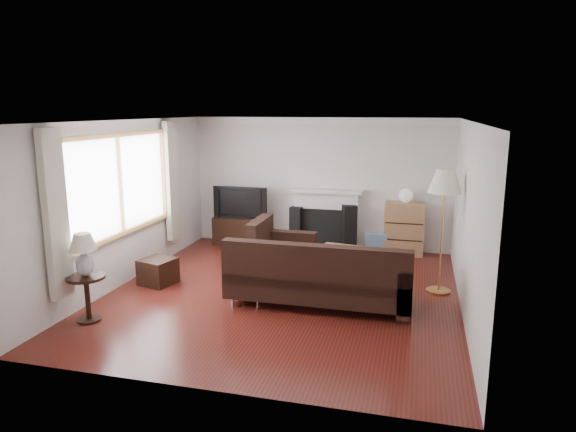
% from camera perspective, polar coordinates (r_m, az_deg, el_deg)
% --- Properties ---
extents(room, '(5.10, 5.60, 2.54)m').
position_cam_1_polar(room, '(7.30, -0.59, 0.68)').
color(room, '#551912').
rests_on(room, ground).
extents(window, '(0.12, 2.74, 1.54)m').
position_cam_1_polar(window, '(8.06, -18.08, 3.32)').
color(window, brown).
rests_on(window, room).
extents(curtain_near, '(0.10, 0.35, 2.10)m').
position_cam_1_polar(curtain_near, '(6.84, -24.43, 0.11)').
color(curtain_near, beige).
rests_on(curtain_near, room).
extents(curtain_far, '(0.10, 0.35, 2.10)m').
position_cam_1_polar(curtain_far, '(9.36, -12.80, 3.81)').
color(curtain_far, beige).
rests_on(curtain_far, room).
extents(fireplace, '(1.40, 0.26, 1.15)m').
position_cam_1_polar(fireplace, '(9.93, 4.21, -0.31)').
color(fireplace, white).
rests_on(fireplace, room).
extents(tv_stand, '(1.11, 0.50, 0.56)m').
position_cam_1_polar(tv_stand, '(10.25, -5.04, -1.64)').
color(tv_stand, black).
rests_on(tv_stand, ground).
extents(television, '(1.08, 0.14, 0.62)m').
position_cam_1_polar(television, '(10.13, -5.10, 1.61)').
color(television, black).
rests_on(television, tv_stand).
extents(speaker_left, '(0.25, 0.29, 0.80)m').
position_cam_1_polar(speaker_left, '(9.99, 0.98, -1.22)').
color(speaker_left, black).
rests_on(speaker_left, ground).
extents(speaker_right, '(0.34, 0.37, 0.89)m').
position_cam_1_polar(speaker_right, '(9.79, 6.76, -1.33)').
color(speaker_right, black).
rests_on(speaker_right, ground).
extents(bookshelf, '(0.71, 0.34, 0.98)m').
position_cam_1_polar(bookshelf, '(9.70, 12.77, -1.39)').
color(bookshelf, '#9E7049').
rests_on(bookshelf, ground).
extents(globe_lamp, '(0.25, 0.25, 0.25)m').
position_cam_1_polar(globe_lamp, '(9.58, 12.94, 2.21)').
color(globe_lamp, white).
rests_on(globe_lamp, bookshelf).
extents(sectional_sofa, '(2.72, 1.99, 0.88)m').
position_cam_1_polar(sectional_sofa, '(7.12, 3.54, -6.37)').
color(sectional_sofa, black).
rests_on(sectional_sofa, ground).
extents(coffee_table, '(1.17, 0.77, 0.42)m').
position_cam_1_polar(coffee_table, '(8.47, 7.04, -5.07)').
color(coffee_table, '#8C6043').
rests_on(coffee_table, ground).
extents(footstool, '(0.57, 0.57, 0.40)m').
position_cam_1_polar(footstool, '(8.22, -14.25, -5.99)').
color(footstool, black).
rests_on(footstool, ground).
extents(floor_lamp, '(0.49, 0.49, 1.82)m').
position_cam_1_polar(floor_lamp, '(7.75, 16.73, -1.73)').
color(floor_lamp, '#C17D43').
rests_on(floor_lamp, ground).
extents(side_table, '(0.48, 0.48, 0.60)m').
position_cam_1_polar(side_table, '(7.08, -21.38, -8.52)').
color(side_table, black).
rests_on(side_table, ground).
extents(table_lamp, '(0.34, 0.34, 0.54)m').
position_cam_1_polar(table_lamp, '(6.91, -21.74, -4.05)').
color(table_lamp, silver).
rests_on(table_lamp, side_table).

